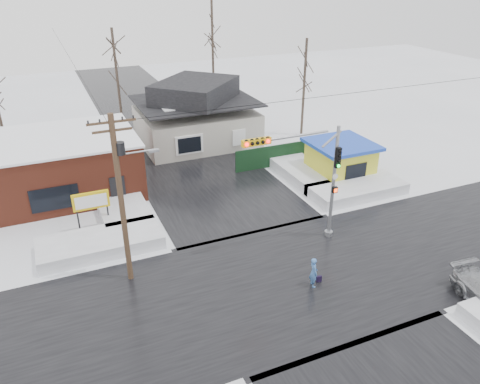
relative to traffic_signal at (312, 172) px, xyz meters
name	(u,v)px	position (x,y,z in m)	size (l,w,h in m)	color
ground	(296,278)	(-2.43, -2.97, -4.54)	(120.00, 120.00, 0.00)	white
road_ns	(296,278)	(-2.43, -2.97, -4.53)	(10.00, 120.00, 0.02)	black
road_ew	(296,278)	(-2.43, -2.97, -4.53)	(120.00, 10.00, 0.02)	black
snowbank_nw	(101,243)	(-11.43, 4.03, -4.14)	(7.00, 3.00, 0.80)	white
snowbank_ne	(357,189)	(6.57, 4.03, -4.14)	(7.00, 3.00, 0.80)	white
snowbank_nside_w	(119,201)	(-9.43, 9.03, -4.14)	(3.00, 8.00, 0.80)	white
snowbank_nside_e	(298,168)	(4.57, 9.03, -4.14)	(3.00, 8.00, 0.80)	white
traffic_signal	(312,172)	(0.00, 0.00, 0.00)	(6.05, 0.68, 7.00)	gray
utility_pole	(122,191)	(-10.36, 0.53, 0.57)	(3.15, 0.44, 9.00)	#382619
brick_building	(49,166)	(-13.43, 13.03, -2.46)	(12.20, 8.20, 4.12)	maroon
marquee_sign	(91,202)	(-11.43, 6.53, -2.62)	(2.20, 0.21, 2.55)	black
house	(196,115)	(-0.43, 19.03, -1.92)	(10.40, 8.40, 5.76)	beige
kiosk	(340,160)	(7.07, 7.03, -3.08)	(4.60, 4.60, 2.88)	yellow
fence	(281,155)	(4.07, 11.03, -3.64)	(8.00, 0.12, 1.80)	black
tree_far_left	(114,52)	(-6.43, 23.03, 3.41)	(3.00, 3.00, 10.00)	#332821
tree_far_mid	(212,25)	(3.57, 25.03, 5.00)	(3.00, 3.00, 12.00)	#332821
tree_far_right	(306,59)	(9.57, 17.03, 2.62)	(3.00, 3.00, 9.00)	#332821
pedestrian	(314,272)	(-1.95, -3.86, -3.71)	(0.61, 0.40, 1.66)	#3C69A9
shopping_bag	(319,279)	(-1.48, -3.72, -4.36)	(0.28, 0.12, 0.35)	black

